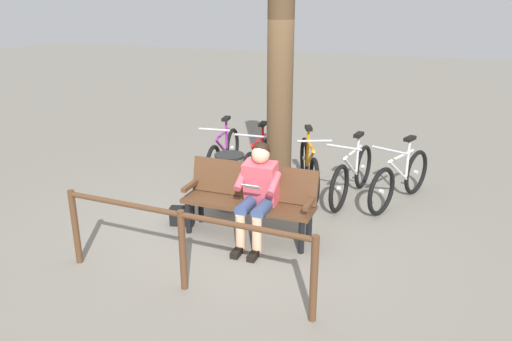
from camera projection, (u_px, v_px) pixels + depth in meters
ground_plane at (238, 232)px, 6.19m from camera, size 40.00×40.00×0.00m
bench at (250, 195)px, 5.99m from camera, size 1.61×0.53×0.87m
person_reading at (258, 190)px, 5.74m from camera, size 0.50×0.77×1.20m
handbag at (182, 216)px, 6.35m from camera, size 0.32×0.21×0.24m
tree_trunk at (280, 67)px, 6.31m from camera, size 0.34×0.34×3.84m
litter_bin at (230, 181)px, 6.77m from camera, size 0.40×0.40×0.77m
bicycle_black at (400, 179)px, 6.93m from camera, size 0.74×1.57×0.94m
bicycle_silver at (352, 175)px, 7.09m from camera, size 0.49×1.66×0.94m
bicycle_purple at (309, 167)px, 7.42m from camera, size 0.72×1.58×0.94m
bicycle_blue at (259, 162)px, 7.66m from camera, size 0.48×1.68×0.94m
bicycle_red at (223, 155)px, 7.99m from camera, size 0.48×1.68×0.94m
railing_fence at (182, 236)px, 4.82m from camera, size 2.73×0.24×0.85m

